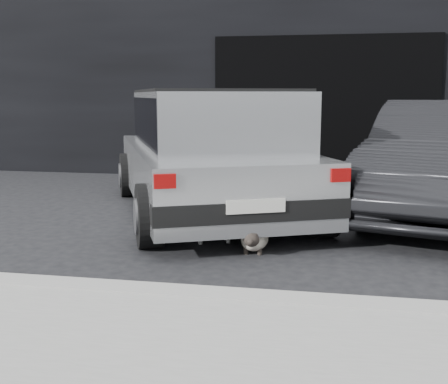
% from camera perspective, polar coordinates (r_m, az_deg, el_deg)
% --- Properties ---
extents(ground, '(80.00, 80.00, 0.00)m').
position_cam_1_polar(ground, '(6.72, 0.74, -3.44)').
color(ground, black).
rests_on(ground, ground).
extents(building_facade, '(34.00, 4.00, 5.00)m').
position_cam_1_polar(building_facade, '(12.48, 10.39, 14.06)').
color(building_facade, black).
rests_on(building_facade, ground).
extents(garage_opening, '(4.00, 0.10, 2.60)m').
position_cam_1_polar(garage_opening, '(10.44, 10.10, 8.34)').
color(garage_opening, black).
rests_on(garage_opening, ground).
extents(curb, '(18.00, 0.25, 0.12)m').
position_cam_1_polar(curb, '(4.12, 8.35, -11.36)').
color(curb, gray).
rests_on(curb, ground).
extents(silver_hatchback, '(3.56, 4.78, 1.61)m').
position_cam_1_polar(silver_hatchback, '(7.22, -1.41, 4.55)').
color(silver_hatchback, '#A7A9AB').
rests_on(silver_hatchback, ground).
extents(second_car, '(2.74, 4.74, 1.48)m').
position_cam_1_polar(second_car, '(7.70, 21.53, 3.15)').
color(second_car, black).
rests_on(second_car, ground).
extents(cat_siamese, '(0.28, 0.82, 0.28)m').
position_cam_1_polar(cat_siamese, '(5.61, 3.09, -4.80)').
color(cat_siamese, beige).
rests_on(cat_siamese, ground).
extents(cat_white, '(0.70, 0.41, 0.35)m').
position_cam_1_polar(cat_white, '(5.95, -0.74, -3.51)').
color(cat_white, white).
rests_on(cat_white, ground).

